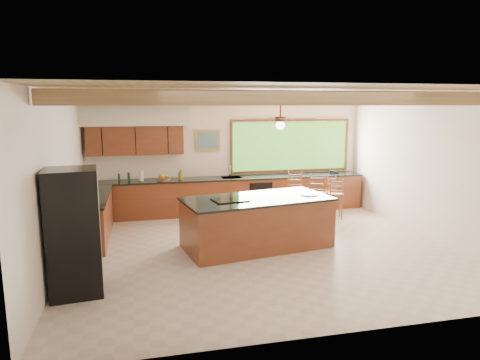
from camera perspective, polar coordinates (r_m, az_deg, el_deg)
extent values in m
plane|color=beige|center=(8.45, 2.94, -9.09)|extent=(7.20, 7.20, 0.00)
cube|color=silver|center=(11.21, -1.54, 3.56)|extent=(7.20, 0.04, 3.00)
cube|color=silver|center=(5.10, 13.15, -4.62)|extent=(7.20, 0.04, 3.00)
cube|color=silver|center=(7.90, -22.96, 0.01)|extent=(0.04, 6.50, 3.00)
cube|color=silver|center=(9.70, 23.95, 1.68)|extent=(0.04, 6.50, 3.00)
cube|color=olive|center=(7.98, 3.14, 11.71)|extent=(7.20, 6.50, 0.04)
cube|color=#A68253|center=(6.46, 7.12, 10.80)|extent=(7.10, 0.15, 0.22)
cube|color=#A68253|center=(8.46, 2.18, 10.67)|extent=(7.10, 0.15, 0.22)
cube|color=#A68253|center=(10.21, -0.50, 10.57)|extent=(7.10, 0.15, 0.22)
cube|color=brown|center=(10.77, -13.75, 5.15)|extent=(2.30, 0.35, 0.70)
cube|color=silver|center=(10.66, -13.89, 8.33)|extent=(2.60, 0.50, 0.48)
cylinder|color=#FFEABF|center=(10.71, -17.61, 6.92)|extent=(0.10, 0.10, 0.01)
cylinder|color=#FFEABF|center=(10.69, -10.05, 7.23)|extent=(0.10, 0.10, 0.01)
cube|color=#78C747|center=(11.62, 6.76, 4.57)|extent=(3.20, 0.04, 1.30)
cube|color=#B18636|center=(11.05, -4.32, 5.26)|extent=(0.64, 0.03, 0.54)
cube|color=#40745E|center=(11.03, -4.31, 5.26)|extent=(0.54, 0.01, 0.44)
cube|color=brown|center=(11.05, -1.16, -2.10)|extent=(7.00, 0.65, 0.88)
cube|color=black|center=(10.97, -1.17, 0.25)|extent=(7.04, 0.69, 0.04)
cube|color=brown|center=(9.38, -19.07, -4.89)|extent=(0.65, 2.35, 0.88)
cube|color=black|center=(9.27, -19.23, -2.14)|extent=(0.69, 2.39, 0.04)
cube|color=black|center=(10.91, 2.80, -2.39)|extent=(0.60, 0.02, 0.78)
cube|color=silver|center=(10.97, -1.17, 0.27)|extent=(0.50, 0.38, 0.03)
cylinder|color=silver|center=(11.13, -1.38, 1.28)|extent=(0.03, 0.03, 0.30)
cylinder|color=silver|center=(11.02, -1.28, 1.87)|extent=(0.03, 0.20, 0.03)
cylinder|color=silver|center=(10.65, -13.03, 0.52)|extent=(0.11, 0.11, 0.26)
cylinder|color=#183D1E|center=(10.88, -15.83, 0.36)|extent=(0.05, 0.05, 0.18)
cylinder|color=#183D1E|center=(10.73, -14.61, 0.40)|extent=(0.06, 0.06, 0.22)
cube|color=black|center=(11.86, 12.45, 1.07)|extent=(0.23, 0.20, 0.09)
cube|color=brown|center=(8.41, 2.25, -5.81)|extent=(2.96, 1.75, 0.94)
cube|color=black|center=(8.29, 2.28, -2.53)|extent=(3.01, 1.80, 0.04)
cube|color=black|center=(8.06, -1.37, -2.65)|extent=(0.70, 0.59, 0.02)
cylinder|color=silver|center=(8.65, 9.17, -1.92)|extent=(0.34, 0.34, 0.02)
cube|color=black|center=(6.71, -21.29, -6.51)|extent=(0.80, 0.78, 1.87)
cube|color=silver|center=(6.66, -18.18, -6.43)|extent=(0.03, 0.05, 1.72)
cube|color=brown|center=(11.00, 7.33, -0.97)|extent=(0.52, 0.52, 0.04)
cylinder|color=brown|center=(10.87, 6.79, -2.98)|extent=(0.04, 0.04, 0.66)
cylinder|color=brown|center=(10.98, 8.35, -2.89)|extent=(0.04, 0.04, 0.66)
cylinder|color=brown|center=(11.16, 6.24, -2.62)|extent=(0.04, 0.04, 0.66)
cylinder|color=brown|center=(11.27, 7.77, -2.53)|extent=(0.04, 0.04, 0.66)
cube|color=brown|center=(10.30, 10.17, -1.63)|extent=(0.54, 0.54, 0.04)
cylinder|color=brown|center=(10.17, 9.61, -3.88)|extent=(0.04, 0.04, 0.69)
cylinder|color=brown|center=(10.30, 11.33, -3.76)|extent=(0.04, 0.04, 0.69)
cylinder|color=brown|center=(10.47, 8.92, -3.46)|extent=(0.04, 0.04, 0.69)
cylinder|color=brown|center=(10.59, 10.59, -3.34)|extent=(0.04, 0.04, 0.69)
cube|color=brown|center=(10.72, 12.60, -1.77)|extent=(0.46, 0.46, 0.04)
cylinder|color=brown|center=(10.60, 12.17, -3.65)|extent=(0.03, 0.03, 0.60)
cylinder|color=brown|center=(10.72, 13.57, -3.54)|extent=(0.03, 0.03, 0.60)
cylinder|color=brown|center=(10.85, 11.52, -3.30)|extent=(0.03, 0.03, 0.60)
cylinder|color=brown|center=(10.97, 12.90, -3.20)|extent=(0.03, 0.03, 0.60)
cube|color=brown|center=(11.35, 11.56, -1.27)|extent=(0.43, 0.43, 0.04)
cylinder|color=brown|center=(11.24, 11.16, -2.92)|extent=(0.03, 0.03, 0.56)
cylinder|color=brown|center=(11.35, 12.41, -2.84)|extent=(0.03, 0.03, 0.56)
cylinder|color=brown|center=(11.48, 10.61, -2.63)|extent=(0.03, 0.03, 0.56)
cylinder|color=brown|center=(11.59, 11.84, -2.55)|extent=(0.03, 0.03, 0.56)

